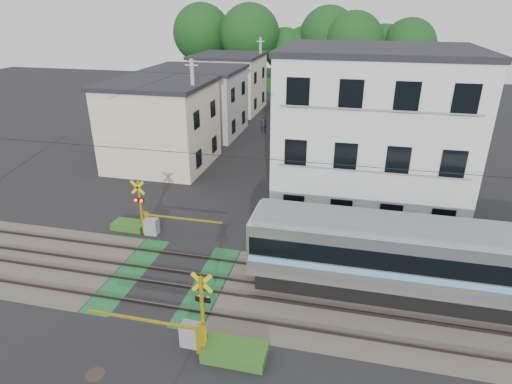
% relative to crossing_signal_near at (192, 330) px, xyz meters
% --- Properties ---
extents(ground, '(120.00, 120.00, 0.00)m').
position_rel_crossing_signal_near_xyz_m(ground, '(-2.59, 3.65, -0.71)').
color(ground, black).
extents(track_bed, '(120.00, 120.00, 0.14)m').
position_rel_crossing_signal_near_xyz_m(track_bed, '(-2.59, 3.65, -0.67)').
color(track_bed, '#47423A').
rests_on(track_bed, ground).
extents(crossing_signal_near, '(4.74, 0.65, 3.09)m').
position_rel_crossing_signal_near_xyz_m(crossing_signal_near, '(0.00, 0.00, 0.00)').
color(crossing_signal_near, yellow).
rests_on(crossing_signal_near, ground).
extents(crossing_signal_far, '(4.74, 0.65, 3.09)m').
position_rel_crossing_signal_near_xyz_m(crossing_signal_far, '(-5.17, 7.31, 0.00)').
color(crossing_signal_far, yellow).
rests_on(crossing_signal_far, ground).
extents(apartment_block, '(10.20, 8.36, 9.30)m').
position_rel_crossing_signal_near_xyz_m(apartment_block, '(5.91, 13.15, 3.94)').
color(apartment_block, silver).
rests_on(apartment_block, ground).
extents(houses_row, '(22.07, 31.35, 6.80)m').
position_rel_crossing_signal_near_xyz_m(houses_row, '(-2.33, 29.57, 2.53)').
color(houses_row, beige).
rests_on(houses_row, ground).
extents(tree_hill, '(40.00, 13.47, 11.71)m').
position_rel_crossing_signal_near_xyz_m(tree_hill, '(-3.74, 51.38, 5.03)').
color(tree_hill, '#143E16').
rests_on(tree_hill, ground).
extents(catenary, '(60.00, 5.04, 7.00)m').
position_rel_crossing_signal_near_xyz_m(catenary, '(3.41, 3.69, 2.98)').
color(catenary, '#2D2D33').
rests_on(catenary, ground).
extents(utility_poles, '(7.90, 42.00, 8.00)m').
position_rel_crossing_signal_near_xyz_m(utility_poles, '(-3.64, 26.66, 3.37)').
color(utility_poles, '#A5A5A0').
rests_on(utility_poles, ground).
extents(pedestrian, '(0.73, 0.57, 1.76)m').
position_rel_crossing_signal_near_xyz_m(pedestrian, '(-3.51, 28.01, 0.17)').
color(pedestrian, '#26222A').
rests_on(pedestrian, ground).
extents(manhole_cover, '(0.66, 0.66, 0.02)m').
position_rel_crossing_signal_near_xyz_m(manhole_cover, '(-2.71, -1.99, -0.70)').
color(manhole_cover, '#2D261E').
rests_on(manhole_cover, ground).
extents(weed_patches, '(10.25, 8.80, 0.40)m').
position_rel_crossing_signal_near_xyz_m(weed_patches, '(-0.83, 3.56, -0.53)').
color(weed_patches, '#2D5E1E').
rests_on(weed_patches, ground).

